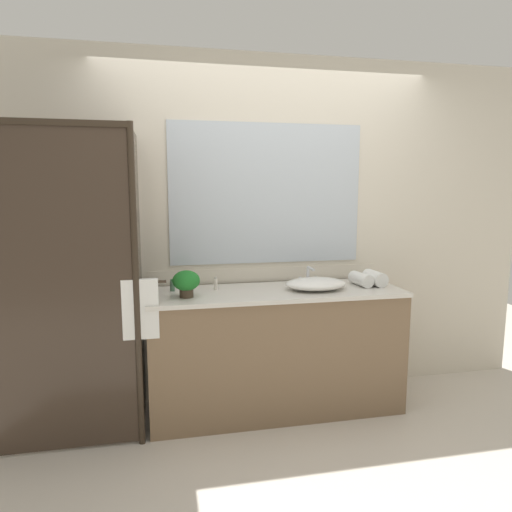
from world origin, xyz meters
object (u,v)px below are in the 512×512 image
at_px(amenity_bottle_conditioner, 216,284).
at_px(rolled_towel_near_edge, 375,278).
at_px(rolled_towel_middle, 361,279).
at_px(faucet, 308,278).
at_px(potted_plant, 186,282).
at_px(sink_basin, 316,284).
at_px(amenity_bottle_lotion, 172,286).

distance_m(amenity_bottle_conditioner, rolled_towel_near_edge, 1.19).
distance_m(rolled_towel_near_edge, rolled_towel_middle, 0.11).
bearing_deg(faucet, potted_plant, -166.74).
bearing_deg(sink_basin, faucet, 90.00).
bearing_deg(amenity_bottle_lotion, potted_plant, -66.57).
height_order(faucet, rolled_towel_middle, faucet).
bearing_deg(faucet, amenity_bottle_conditioner, -177.45).
relative_size(sink_basin, potted_plant, 2.44).
height_order(faucet, rolled_towel_near_edge, faucet).
relative_size(faucet, potted_plant, 0.94).
relative_size(faucet, rolled_towel_near_edge, 0.82).
relative_size(rolled_towel_near_edge, rolled_towel_middle, 1.00).
distance_m(faucet, rolled_towel_near_edge, 0.50).
relative_size(sink_basin, rolled_towel_near_edge, 2.14).
xyz_separation_m(sink_basin, faucet, (0.00, 0.17, 0.01)).
distance_m(sink_basin, faucet, 0.17).
bearing_deg(sink_basin, potted_plant, -177.04).
distance_m(amenity_bottle_lotion, amenity_bottle_conditioner, 0.30).
height_order(potted_plant, rolled_towel_near_edge, potted_plant).
height_order(rolled_towel_near_edge, rolled_towel_middle, rolled_towel_near_edge).
height_order(amenity_bottle_lotion, amenity_bottle_conditioner, amenity_bottle_conditioner).
distance_m(faucet, rolled_towel_middle, 0.39).
distance_m(faucet, amenity_bottle_conditioner, 0.70).
bearing_deg(amenity_bottle_conditioner, rolled_towel_middle, -4.40).
xyz_separation_m(sink_basin, rolled_towel_near_edge, (0.48, 0.05, 0.01)).
distance_m(potted_plant, rolled_towel_middle, 1.30).
distance_m(sink_basin, rolled_towel_middle, 0.37).
distance_m(potted_plant, amenity_bottle_lotion, 0.23).
relative_size(sink_basin, amenity_bottle_conditioner, 4.81).
relative_size(sink_basin, faucet, 2.60).
bearing_deg(potted_plant, amenity_bottle_lotion, 113.43).
height_order(amenity_bottle_lotion, rolled_towel_near_edge, rolled_towel_near_edge).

